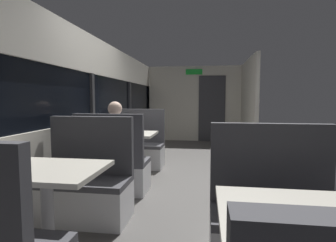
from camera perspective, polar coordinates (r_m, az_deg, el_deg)
name	(u,v)px	position (r m, az deg, el deg)	size (l,w,h in m)	color
ground_plane	(181,183)	(4.24, 2.78, -13.16)	(3.30, 9.20, 0.02)	#514F4C
carriage_window_panel_left	(91,111)	(4.42, -16.26, 2.16)	(0.09, 8.48, 2.30)	beige
carriage_end_bulkhead	(196,104)	(8.22, 6.01, 3.63)	(2.90, 0.11, 2.30)	beige
carriage_aisle_panel_right	(248,105)	(7.10, 16.93, 3.38)	(0.08, 2.40, 2.30)	beige
dining_table_near_window	(46,180)	(2.40, -24.74, -11.49)	(0.90, 0.70, 0.74)	#9E9EA3
bench_near_window_facing_entry	(86,189)	(3.08, -17.23, -13.76)	(0.95, 0.50, 1.10)	silver
dining_table_mid_window	(128,139)	(4.41, -8.68, -3.84)	(0.90, 0.70, 0.74)	#9E9EA3
bench_mid_window_facing_end	(113,168)	(3.82, -11.72, -9.99)	(0.95, 0.50, 1.10)	silver
bench_mid_window_facing_entry	(139,150)	(5.12, -6.35, -6.14)	(0.95, 0.50, 1.10)	silver
dining_table_front_aisle	(311,233)	(1.57, 28.51, -20.49)	(0.90, 0.70, 0.74)	#9E9EA3
bench_front_aisle_facing_entry	(273,226)	(2.30, 21.77, -20.36)	(0.95, 0.50, 1.10)	silver
seated_passenger	(115,153)	(3.84, -11.40, -6.70)	(0.47, 0.55, 1.26)	#26262D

